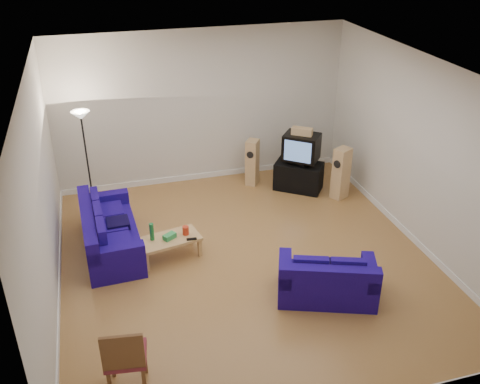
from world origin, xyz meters
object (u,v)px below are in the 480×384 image
object	(u,v)px
coffee_table	(169,241)
television	(301,147)
sofa_loveseat	(327,282)
tv_stand	(299,176)
sofa_three_seat	(108,235)

from	to	relation	value
coffee_table	television	size ratio (longest dim) A/B	1.29
sofa_loveseat	television	world-z (taller)	television
sofa_loveseat	tv_stand	distance (m)	3.55
coffee_table	tv_stand	distance (m)	3.46
sofa_loveseat	coffee_table	bearing A→B (deg)	161.25
tv_stand	television	xyz separation A→B (m)	(0.02, -0.01, 0.66)
sofa_three_seat	coffee_table	distance (m)	1.10
tv_stand	sofa_loveseat	bearing A→B (deg)	-68.61
tv_stand	television	world-z (taller)	television
sofa_three_seat	tv_stand	world-z (taller)	sofa_three_seat
coffee_table	television	world-z (taller)	television
sofa_loveseat	tv_stand	xyz separation A→B (m)	(0.90, 3.43, 0.02)
sofa_three_seat	television	size ratio (longest dim) A/B	2.43
coffee_table	tv_stand	xyz separation A→B (m)	(2.99, 1.73, -0.03)
sofa_loveseat	tv_stand	bearing A→B (deg)	95.63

